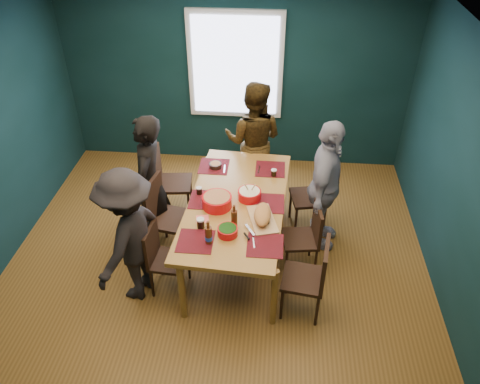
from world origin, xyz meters
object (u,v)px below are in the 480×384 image
(bowl_dumpling, at_px, (249,194))
(cutting_board, at_px, (262,216))
(chair_right_far, at_px, (316,191))
(person_back, at_px, (253,141))
(dining_table, at_px, (237,207))
(chair_right_near, at_px, (313,274))
(person_right, at_px, (325,187))
(chair_left_mid, at_px, (164,212))
(chair_right_mid, at_px, (308,233))
(bowl_herbs, at_px, (228,231))
(chair_left_near, at_px, (161,254))
(chair_left_far, at_px, (167,177))
(bowl_salad, at_px, (217,201))
(person_far_left, at_px, (149,183))
(person_near_left, at_px, (129,237))

(bowl_dumpling, xyz_separation_m, cutting_board, (0.17, -0.37, 0.00))
(chair_right_far, relative_size, person_back, 0.56)
(dining_table, distance_m, person_back, 1.35)
(bowl_dumpling, bearing_deg, cutting_board, -66.20)
(chair_right_near, bearing_deg, person_right, 90.45)
(chair_left_mid, xyz_separation_m, chair_right_mid, (1.69, -0.14, -0.08))
(chair_right_far, relative_size, chair_right_near, 1.00)
(chair_right_far, bearing_deg, bowl_dumpling, -155.45)
(chair_right_mid, height_order, bowl_herbs, bowl_herbs)
(chair_right_far, bearing_deg, chair_left_near, -155.03)
(chair_left_mid, relative_size, chair_right_near, 1.07)
(chair_left_far, relative_size, cutting_board, 1.54)
(dining_table, distance_m, bowl_salad, 0.28)
(person_back, bearing_deg, chair_right_near, 117.58)
(bowl_salad, bearing_deg, chair_left_mid, 169.06)
(chair_left_mid, xyz_separation_m, person_right, (1.87, 0.31, 0.26))
(person_right, bearing_deg, chair_right_mid, 171.09)
(bowl_herbs, bearing_deg, chair_right_far, 50.93)
(person_back, xyz_separation_m, bowl_herbs, (-0.14, -1.90, 0.02))
(chair_right_far, distance_m, bowl_dumpling, 1.04)
(chair_right_mid, bearing_deg, chair_left_mid, 167.30)
(bowl_salad, relative_size, bowl_herbs, 1.57)
(chair_right_near, bearing_deg, person_back, 117.62)
(chair_right_far, relative_size, person_far_left, 0.55)
(person_right, bearing_deg, bowl_salad, 122.72)
(dining_table, bearing_deg, person_right, 22.33)
(person_back, relative_size, bowl_herbs, 7.96)
(chair_left_mid, relative_size, person_right, 0.60)
(chair_left_near, distance_m, bowl_herbs, 0.81)
(chair_right_near, height_order, person_right, person_right)
(person_right, xyz_separation_m, bowl_dumpling, (-0.86, -0.26, 0.03))
(chair_left_near, xyz_separation_m, cutting_board, (1.07, 0.29, 0.38))
(chair_left_far, height_order, person_far_left, person_far_left)
(chair_left_near, height_order, chair_right_near, chair_right_near)
(chair_right_far, distance_m, chair_right_mid, 0.78)
(chair_right_mid, distance_m, person_far_left, 1.94)
(chair_right_far, xyz_separation_m, person_near_left, (-1.99, -1.32, 0.25))
(person_near_left, bearing_deg, dining_table, 139.57)
(person_near_left, relative_size, cutting_board, 2.51)
(chair_left_mid, relative_size, chair_left_near, 1.19)
(chair_right_near, relative_size, person_back, 0.56)
(chair_left_near, xyz_separation_m, person_far_left, (-0.29, 0.81, 0.36))
(chair_left_far, bearing_deg, chair_left_near, -86.56)
(chair_right_far, bearing_deg, person_back, 129.68)
(chair_left_near, height_order, chair_right_mid, chair_right_mid)
(person_right, bearing_deg, bowl_herbs, 143.54)
(person_back, distance_m, bowl_dumpling, 1.27)
(bowl_salad, bearing_deg, bowl_dumpling, 26.95)
(bowl_dumpling, bearing_deg, chair_left_near, -143.68)
(dining_table, height_order, cutting_board, cutting_board)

